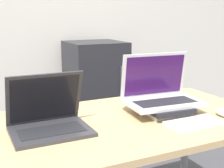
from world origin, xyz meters
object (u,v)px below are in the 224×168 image
book_stack (162,108)px  wireless_keyboard (194,123)px  mini_fridge (96,94)px  laptop_on_books (160,93)px  mouse (224,113)px  laptop_left (49,120)px

book_stack → wireless_keyboard: size_ratio=1.07×
wireless_keyboard → mini_fridge: mini_fridge is taller
wireless_keyboard → laptop_on_books: bearing=98.0°
mini_fridge → laptop_on_books: bearing=-98.6°
mouse → laptop_on_books: bearing=138.9°
wireless_keyboard → mini_fridge: (0.17, 1.57, -0.25)m
wireless_keyboard → mouse: size_ratio=2.74×
book_stack → laptop_on_books: laptop_on_books is taller
laptop_on_books → wireless_keyboard: 0.25m
laptop_on_books → wireless_keyboard: bearing=-82.0°
laptop_left → mouse: bearing=-12.2°
book_stack → mouse: bearing=-36.1°
wireless_keyboard → laptop_left: bearing=162.0°
mouse → wireless_keyboard: bearing=-173.4°
book_stack → mouse: 0.30m
book_stack → wireless_keyboard: 0.20m
laptop_left → wireless_keyboard: 0.65m
book_stack → mini_fridge: size_ratio=0.29×
laptop_left → laptop_on_books: (0.59, 0.03, 0.05)m
laptop_on_books → mini_fridge: bearing=81.4°
wireless_keyboard → mini_fridge: size_ratio=0.27×
mini_fridge → wireless_keyboard: bearing=-96.2°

